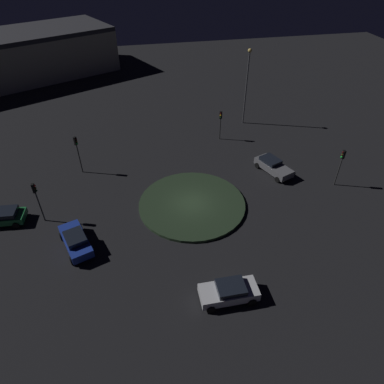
{
  "coord_description": "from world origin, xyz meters",
  "views": [
    {
      "loc": [
        -5.23,
        -24.92,
        21.53
      ],
      "look_at": [
        0.0,
        0.0,
        1.6
      ],
      "focal_mm": 31.96,
      "sensor_mm": 36.0,
      "label": 1
    }
  ],
  "objects_px": {
    "traffic_light_west": "(36,195)",
    "streetlamp_northeast": "(247,79)",
    "car_white": "(229,291)",
    "traffic_light_northwest": "(77,148)",
    "car_green": "(1,217)",
    "car_grey": "(273,166)",
    "store_building": "(1,59)",
    "traffic_light_northeast": "(221,120)",
    "traffic_light_east": "(341,161)",
    "car_blue": "(76,241)"
  },
  "relations": [
    {
      "from": "traffic_light_west",
      "to": "streetlamp_northeast",
      "type": "bearing_deg",
      "value": 34.62
    },
    {
      "from": "car_white",
      "to": "traffic_light_northwest",
      "type": "relative_size",
      "value": 0.97
    },
    {
      "from": "car_white",
      "to": "streetlamp_northeast",
      "type": "relative_size",
      "value": 0.43
    },
    {
      "from": "car_green",
      "to": "streetlamp_northeast",
      "type": "xyz_separation_m",
      "value": [
        27.96,
        14.66,
        5.38
      ]
    },
    {
      "from": "car_white",
      "to": "streetlamp_northeast",
      "type": "height_order",
      "value": "streetlamp_northeast"
    },
    {
      "from": "car_grey",
      "to": "store_building",
      "type": "height_order",
      "value": "store_building"
    },
    {
      "from": "car_green",
      "to": "traffic_light_northeast",
      "type": "distance_m",
      "value": 26.08
    },
    {
      "from": "traffic_light_northwest",
      "to": "streetlamp_northeast",
      "type": "relative_size",
      "value": 0.44
    },
    {
      "from": "car_white",
      "to": "streetlamp_northeast",
      "type": "bearing_deg",
      "value": -109.93
    },
    {
      "from": "streetlamp_northeast",
      "to": "store_building",
      "type": "distance_m",
      "value": 42.43
    },
    {
      "from": "car_white",
      "to": "traffic_light_west",
      "type": "height_order",
      "value": "traffic_light_west"
    },
    {
      "from": "traffic_light_east",
      "to": "store_building",
      "type": "xyz_separation_m",
      "value": [
        -39.92,
        39.33,
        0.78
      ]
    },
    {
      "from": "car_white",
      "to": "traffic_light_west",
      "type": "distance_m",
      "value": 18.38
    },
    {
      "from": "streetlamp_northeast",
      "to": "traffic_light_west",
      "type": "bearing_deg",
      "value": -147.94
    },
    {
      "from": "car_blue",
      "to": "car_green",
      "type": "xyz_separation_m",
      "value": [
        -6.85,
        4.57,
        -0.11
      ]
    },
    {
      "from": "car_blue",
      "to": "traffic_light_east",
      "type": "bearing_deg",
      "value": -101.7
    },
    {
      "from": "traffic_light_east",
      "to": "traffic_light_west",
      "type": "height_order",
      "value": "traffic_light_west"
    },
    {
      "from": "traffic_light_northeast",
      "to": "car_white",
      "type": "bearing_deg",
      "value": 13.02
    },
    {
      "from": "car_grey",
      "to": "traffic_light_west",
      "type": "relative_size",
      "value": 1.14
    },
    {
      "from": "car_blue",
      "to": "traffic_light_west",
      "type": "bearing_deg",
      "value": 17.59
    },
    {
      "from": "car_white",
      "to": "traffic_light_east",
      "type": "bearing_deg",
      "value": -142.69
    },
    {
      "from": "car_blue",
      "to": "store_building",
      "type": "xyz_separation_m",
      "value": [
        -13.99,
        42.95,
        2.92
      ]
    },
    {
      "from": "store_building",
      "to": "streetlamp_northeast",
      "type": "bearing_deg",
      "value": 120.77
    },
    {
      "from": "car_green",
      "to": "traffic_light_west",
      "type": "relative_size",
      "value": 1.09
    },
    {
      "from": "traffic_light_west",
      "to": "store_building",
      "type": "relative_size",
      "value": 0.11
    },
    {
      "from": "traffic_light_west",
      "to": "traffic_light_northwest",
      "type": "distance_m",
      "value": 8.0
    },
    {
      "from": "car_white",
      "to": "car_grey",
      "type": "bearing_deg",
      "value": -122.08
    },
    {
      "from": "traffic_light_west",
      "to": "traffic_light_east",
      "type": "bearing_deg",
      "value": 1.67
    },
    {
      "from": "car_blue",
      "to": "traffic_light_northeast",
      "type": "bearing_deg",
      "value": -66.89
    },
    {
      "from": "car_blue",
      "to": "traffic_light_east",
      "type": "height_order",
      "value": "traffic_light_east"
    },
    {
      "from": "car_grey",
      "to": "store_building",
      "type": "relative_size",
      "value": 0.12
    },
    {
      "from": "car_blue",
      "to": "traffic_light_east",
      "type": "xyz_separation_m",
      "value": [
        25.93,
        3.62,
        2.14
      ]
    },
    {
      "from": "store_building",
      "to": "car_white",
      "type": "bearing_deg",
      "value": 91.28
    },
    {
      "from": "traffic_light_northwest",
      "to": "store_building",
      "type": "distance_m",
      "value": 34.47
    },
    {
      "from": "car_white",
      "to": "traffic_light_east",
      "type": "distance_m",
      "value": 18.62
    },
    {
      "from": "car_green",
      "to": "store_building",
      "type": "bearing_deg",
      "value": -74.71
    },
    {
      "from": "car_green",
      "to": "traffic_light_west",
      "type": "bearing_deg",
      "value": 177.17
    },
    {
      "from": "car_white",
      "to": "car_green",
      "type": "bearing_deg",
      "value": -33.07
    },
    {
      "from": "traffic_light_east",
      "to": "car_blue",
      "type": "bearing_deg",
      "value": 7.34
    },
    {
      "from": "car_green",
      "to": "traffic_light_northeast",
      "type": "height_order",
      "value": "traffic_light_northeast"
    },
    {
      "from": "streetlamp_northeast",
      "to": "traffic_light_northwest",
      "type": "bearing_deg",
      "value": -159.78
    },
    {
      "from": "car_green",
      "to": "store_building",
      "type": "height_order",
      "value": "store_building"
    },
    {
      "from": "car_grey",
      "to": "car_blue",
      "type": "height_order",
      "value": "car_blue"
    },
    {
      "from": "car_grey",
      "to": "streetlamp_northeast",
      "type": "bearing_deg",
      "value": 156.2
    },
    {
      "from": "car_green",
      "to": "traffic_light_northeast",
      "type": "relative_size",
      "value": 1.22
    },
    {
      "from": "car_grey",
      "to": "traffic_light_northwest",
      "type": "xyz_separation_m",
      "value": [
        -20.51,
        4.24,
        2.33
      ]
    },
    {
      "from": "traffic_light_west",
      "to": "traffic_light_northeast",
      "type": "relative_size",
      "value": 1.12
    },
    {
      "from": "car_blue",
      "to": "traffic_light_west",
      "type": "xyz_separation_m",
      "value": [
        -3.09,
        4.07,
        2.17
      ]
    },
    {
      "from": "traffic_light_west",
      "to": "store_building",
      "type": "distance_m",
      "value": 40.39
    },
    {
      "from": "traffic_light_northwest",
      "to": "store_building",
      "type": "bearing_deg",
      "value": 150.79
    }
  ]
}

